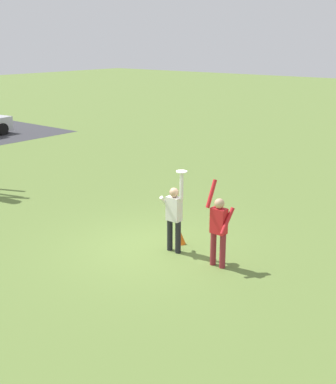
{
  "coord_description": "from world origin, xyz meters",
  "views": [
    {
      "loc": [
        -8.69,
        -7.58,
        5.03
      ],
      "look_at": [
        0.21,
        -0.41,
        1.51
      ],
      "focal_mm": 46.19,
      "sensor_mm": 36.0,
      "label": 1
    }
  ],
  "objects_px": {
    "person_catcher": "(174,214)",
    "person_defender": "(219,227)",
    "field_cone_orange": "(181,238)",
    "frisbee_disc": "(182,172)"
  },
  "relations": [
    {
      "from": "person_catcher",
      "to": "person_defender",
      "type": "height_order",
      "value": "person_catcher"
    },
    {
      "from": "person_catcher",
      "to": "field_cone_orange",
      "type": "bearing_deg",
      "value": 108.86
    },
    {
      "from": "person_defender",
      "to": "frisbee_disc",
      "type": "relative_size",
      "value": 7.6
    },
    {
      "from": "person_catcher",
      "to": "person_defender",
      "type": "distance_m",
      "value": 1.31
    },
    {
      "from": "person_defender",
      "to": "field_cone_orange",
      "type": "distance_m",
      "value": 1.76
    },
    {
      "from": "person_defender",
      "to": "frisbee_disc",
      "type": "bearing_deg",
      "value": 0.0
    },
    {
      "from": "person_catcher",
      "to": "frisbee_disc",
      "type": "relative_size",
      "value": 7.76
    },
    {
      "from": "person_defender",
      "to": "field_cone_orange",
      "type": "relative_size",
      "value": 6.37
    },
    {
      "from": "person_catcher",
      "to": "field_cone_orange",
      "type": "relative_size",
      "value": 6.5
    },
    {
      "from": "person_defender",
      "to": "person_catcher",
      "type": "bearing_deg",
      "value": 0.0
    }
  ]
}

